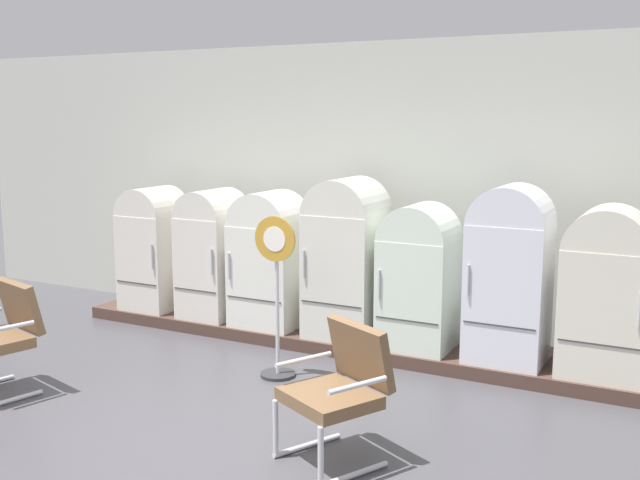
{
  "coord_description": "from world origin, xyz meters",
  "views": [
    {
      "loc": [
        3.12,
        -3.7,
        2.36
      ],
      "look_at": [
        -0.23,
        2.75,
        1.13
      ],
      "focal_mm": 41.6,
      "sensor_mm": 36.0,
      "label": 1
    }
  ],
  "objects_px": {
    "armchair_right": "(340,384)",
    "sign_stand": "(277,304)",
    "refrigerator_2": "(269,256)",
    "refrigerator_6": "(606,288)",
    "refrigerator_0": "(154,244)",
    "refrigerator_3": "(346,253)",
    "armchair_left": "(1,331)",
    "refrigerator_4": "(419,273)",
    "refrigerator_1": "(213,249)",
    "refrigerator_5": "(509,269)"
  },
  "relations": [
    {
      "from": "armchair_right",
      "to": "sign_stand",
      "type": "xyz_separation_m",
      "value": [
        -1.23,
        1.21,
        0.14
      ]
    },
    {
      "from": "refrigerator_2",
      "to": "refrigerator_6",
      "type": "bearing_deg",
      "value": 0.12
    },
    {
      "from": "refrigerator_0",
      "to": "armchair_right",
      "type": "height_order",
      "value": "refrigerator_0"
    },
    {
      "from": "refrigerator_6",
      "to": "refrigerator_3",
      "type": "bearing_deg",
      "value": 179.44
    },
    {
      "from": "refrigerator_2",
      "to": "sign_stand",
      "type": "relative_size",
      "value": 0.97
    },
    {
      "from": "refrigerator_0",
      "to": "refrigerator_3",
      "type": "relative_size",
      "value": 0.88
    },
    {
      "from": "refrigerator_6",
      "to": "sign_stand",
      "type": "height_order",
      "value": "refrigerator_6"
    },
    {
      "from": "refrigerator_0",
      "to": "armchair_left",
      "type": "bearing_deg",
      "value": -80.79
    },
    {
      "from": "refrigerator_4",
      "to": "refrigerator_1",
      "type": "bearing_deg",
      "value": 179.12
    },
    {
      "from": "refrigerator_3",
      "to": "refrigerator_4",
      "type": "height_order",
      "value": "refrigerator_3"
    },
    {
      "from": "refrigerator_2",
      "to": "armchair_left",
      "type": "relative_size",
      "value": 1.51
    },
    {
      "from": "refrigerator_4",
      "to": "armchair_left",
      "type": "height_order",
      "value": "refrigerator_4"
    },
    {
      "from": "refrigerator_3",
      "to": "sign_stand",
      "type": "height_order",
      "value": "refrigerator_3"
    },
    {
      "from": "refrigerator_0",
      "to": "refrigerator_5",
      "type": "height_order",
      "value": "refrigerator_5"
    },
    {
      "from": "refrigerator_1",
      "to": "armchair_right",
      "type": "bearing_deg",
      "value": -40.44
    },
    {
      "from": "refrigerator_3",
      "to": "armchair_right",
      "type": "xyz_separation_m",
      "value": [
        1.05,
        -2.3,
        -0.44
      ]
    },
    {
      "from": "refrigerator_6",
      "to": "armchair_right",
      "type": "height_order",
      "value": "refrigerator_6"
    },
    {
      "from": "refrigerator_6",
      "to": "sign_stand",
      "type": "bearing_deg",
      "value": -158.22
    },
    {
      "from": "armchair_right",
      "to": "refrigerator_4",
      "type": "bearing_deg",
      "value": 96.6
    },
    {
      "from": "refrigerator_4",
      "to": "refrigerator_5",
      "type": "xyz_separation_m",
      "value": [
        0.86,
        -0.0,
        0.12
      ]
    },
    {
      "from": "sign_stand",
      "to": "refrigerator_2",
      "type": "bearing_deg",
      "value": 124.15
    },
    {
      "from": "refrigerator_0",
      "to": "sign_stand",
      "type": "relative_size",
      "value": 0.95
    },
    {
      "from": "refrigerator_0",
      "to": "refrigerator_4",
      "type": "bearing_deg",
      "value": -0.18
    },
    {
      "from": "refrigerator_2",
      "to": "armchair_right",
      "type": "height_order",
      "value": "refrigerator_2"
    },
    {
      "from": "refrigerator_0",
      "to": "refrigerator_5",
      "type": "bearing_deg",
      "value": -0.18
    },
    {
      "from": "refrigerator_3",
      "to": "refrigerator_4",
      "type": "relative_size",
      "value": 1.15
    },
    {
      "from": "refrigerator_4",
      "to": "sign_stand",
      "type": "xyz_separation_m",
      "value": [
        -0.97,
        -1.04,
        -0.18
      ]
    },
    {
      "from": "refrigerator_1",
      "to": "refrigerator_3",
      "type": "distance_m",
      "value": 1.65
    },
    {
      "from": "armchair_right",
      "to": "refrigerator_1",
      "type": "bearing_deg",
      "value": 139.56
    },
    {
      "from": "refrigerator_2",
      "to": "refrigerator_5",
      "type": "xyz_separation_m",
      "value": [
        2.54,
        -0.01,
        0.1
      ]
    },
    {
      "from": "refrigerator_3",
      "to": "refrigerator_2",
      "type": "bearing_deg",
      "value": -178.01
    },
    {
      "from": "refrigerator_1",
      "to": "refrigerator_6",
      "type": "xyz_separation_m",
      "value": [
        4.12,
        -0.02,
        0.02
      ]
    },
    {
      "from": "refrigerator_4",
      "to": "refrigerator_5",
      "type": "relative_size",
      "value": 0.86
    },
    {
      "from": "refrigerator_4",
      "to": "armchair_right",
      "type": "relative_size",
      "value": 1.47
    },
    {
      "from": "refrigerator_1",
      "to": "armchair_right",
      "type": "relative_size",
      "value": 1.49
    },
    {
      "from": "refrigerator_3",
      "to": "refrigerator_4",
      "type": "bearing_deg",
      "value": -2.9
    },
    {
      "from": "refrigerator_1",
      "to": "armchair_left",
      "type": "xyz_separation_m",
      "value": [
        -0.42,
        -2.49,
        -0.34
      ]
    },
    {
      "from": "refrigerator_3",
      "to": "sign_stand",
      "type": "xyz_separation_m",
      "value": [
        -0.18,
        -1.08,
        -0.3
      ]
    },
    {
      "from": "refrigerator_0",
      "to": "refrigerator_2",
      "type": "bearing_deg",
      "value": -0.05
    },
    {
      "from": "armchair_right",
      "to": "refrigerator_0",
      "type": "bearing_deg",
      "value": 147.14
    },
    {
      "from": "refrigerator_2",
      "to": "armchair_right",
      "type": "relative_size",
      "value": 1.51
    },
    {
      "from": "refrigerator_2",
      "to": "sign_stand",
      "type": "bearing_deg",
      "value": -55.85
    },
    {
      "from": "armchair_right",
      "to": "sign_stand",
      "type": "bearing_deg",
      "value": 135.32
    },
    {
      "from": "refrigerator_5",
      "to": "armchair_right",
      "type": "relative_size",
      "value": 1.7
    },
    {
      "from": "refrigerator_2",
      "to": "armchair_left",
      "type": "height_order",
      "value": "refrigerator_2"
    },
    {
      "from": "refrigerator_0",
      "to": "sign_stand",
      "type": "height_order",
      "value": "refrigerator_0"
    },
    {
      "from": "refrigerator_0",
      "to": "armchair_right",
      "type": "relative_size",
      "value": 1.48
    },
    {
      "from": "refrigerator_0",
      "to": "refrigerator_4",
      "type": "distance_m",
      "value": 3.25
    },
    {
      "from": "refrigerator_6",
      "to": "armchair_left",
      "type": "xyz_separation_m",
      "value": [
        -4.54,
        -2.47,
        -0.36
      ]
    },
    {
      "from": "refrigerator_4",
      "to": "refrigerator_6",
      "type": "distance_m",
      "value": 1.69
    }
  ]
}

